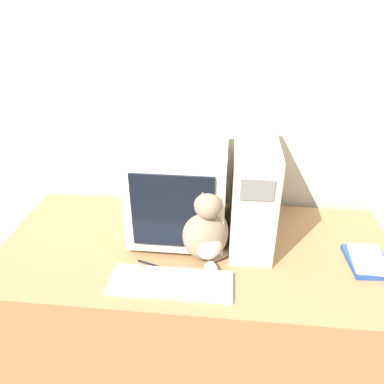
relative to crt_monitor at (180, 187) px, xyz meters
name	(u,v)px	position (x,y,z in m)	size (l,w,h in m)	color
wall_back	(205,112)	(0.09, 0.33, 0.25)	(7.00, 0.05, 2.50)	beige
desk	(195,310)	(0.09, -0.13, -0.62)	(1.74, 0.80, 0.78)	#9E7047
crt_monitor	(180,187)	(0.00, 0.00, 0.00)	(0.41, 0.45, 0.44)	beige
computer_tower	(252,190)	(0.32, -0.01, 0.01)	(0.18, 0.48, 0.47)	beige
keyboard	(171,283)	(0.01, -0.38, -0.22)	(0.48, 0.16, 0.02)	silver
cat	(206,231)	(0.14, -0.21, -0.09)	(0.28, 0.25, 0.34)	gray
book_stack	(368,260)	(0.81, -0.18, -0.21)	(0.17, 0.22, 0.04)	#234793
pen	(154,265)	(-0.07, -0.28, -0.22)	(0.14, 0.05, 0.01)	black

